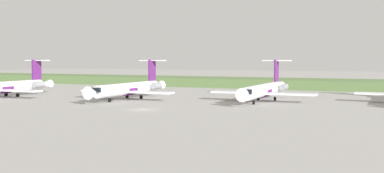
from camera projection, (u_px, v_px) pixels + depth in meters
The scene contains 5 objects.
ground_plane at pixel (206, 97), 111.57m from camera, with size 500.00×500.00×0.00m, color #9E9B96.
grass_berm at pixel (256, 83), 150.01m from camera, with size 320.00×20.00×2.85m, color #597542.
regional_jet_second at pixel (6, 87), 111.11m from camera, with size 22.81×31.00×9.00m.
regional_jet_third at pixel (130, 88), 105.61m from camera, with size 22.81×31.00×9.00m.
regional_jet_fourth at pixel (264, 90), 100.75m from camera, with size 22.81×31.00×9.00m.
Camera 1 is at (42.71, -72.74, 9.31)m, focal length 43.30 mm.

